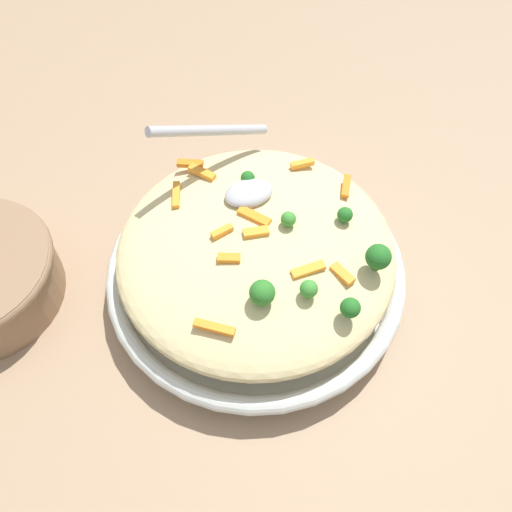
# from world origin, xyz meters

# --- Properties ---
(ground_plane) EXTENTS (2.40, 2.40, 0.00)m
(ground_plane) POSITION_xyz_m (0.00, 0.00, 0.00)
(ground_plane) COLOR #9E7F60
(serving_bowl) EXTENTS (0.35, 0.35, 0.05)m
(serving_bowl) POSITION_xyz_m (0.00, 0.00, 0.03)
(serving_bowl) COLOR silver
(serving_bowl) RESTS_ON ground_plane
(pasta_mound) EXTENTS (0.32, 0.32, 0.06)m
(pasta_mound) POSITION_xyz_m (0.00, 0.00, 0.07)
(pasta_mound) COLOR #DBC689
(pasta_mound) RESTS_ON serving_bowl
(carrot_piece_0) EXTENTS (0.02, 0.04, 0.01)m
(carrot_piece_0) POSITION_xyz_m (-0.07, 0.09, 0.10)
(carrot_piece_0) COLOR orange
(carrot_piece_0) RESTS_ON pasta_mound
(carrot_piece_1) EXTENTS (0.04, 0.03, 0.01)m
(carrot_piece_1) POSITION_xyz_m (-0.08, -0.09, 0.10)
(carrot_piece_1) COLOR orange
(carrot_piece_1) RESTS_ON pasta_mound
(carrot_piece_2) EXTENTS (0.03, 0.01, 0.01)m
(carrot_piece_2) POSITION_xyz_m (0.09, 0.08, 0.10)
(carrot_piece_2) COLOR orange
(carrot_piece_2) RESTS_ON pasta_mound
(carrot_piece_3) EXTENTS (0.03, 0.02, 0.01)m
(carrot_piece_3) POSITION_xyz_m (-0.04, -0.02, 0.11)
(carrot_piece_3) COLOR orange
(carrot_piece_3) RESTS_ON pasta_mound
(carrot_piece_4) EXTENTS (0.03, 0.01, 0.01)m
(carrot_piece_4) POSITION_xyz_m (0.00, 0.00, 0.11)
(carrot_piece_4) COLOR orange
(carrot_piece_4) RESTS_ON pasta_mound
(carrot_piece_5) EXTENTS (0.04, 0.01, 0.01)m
(carrot_piece_5) POSITION_xyz_m (0.04, -0.06, 0.11)
(carrot_piece_5) COLOR orange
(carrot_piece_5) RESTS_ON pasta_mound
(carrot_piece_6) EXTENTS (0.03, 0.04, 0.01)m
(carrot_piece_6) POSITION_xyz_m (0.01, 0.02, 0.11)
(carrot_piece_6) COLOR orange
(carrot_piece_6) RESTS_ON pasta_mound
(carrot_piece_7) EXTENTS (0.03, 0.02, 0.01)m
(carrot_piece_7) POSITION_xyz_m (-0.04, 0.13, 0.10)
(carrot_piece_7) COLOR orange
(carrot_piece_7) RESTS_ON pasta_mound
(carrot_piece_8) EXTENTS (0.02, 0.03, 0.01)m
(carrot_piece_8) POSITION_xyz_m (0.12, 0.03, 0.10)
(carrot_piece_8) COLOR orange
(carrot_piece_8) RESTS_ON pasta_mound
(carrot_piece_9) EXTENTS (0.02, 0.03, 0.01)m
(carrot_piece_9) POSITION_xyz_m (0.07, -0.08, 0.10)
(carrot_piece_9) COLOR orange
(carrot_piece_9) RESTS_ON pasta_mound
(carrot_piece_10) EXTENTS (0.03, 0.01, 0.01)m
(carrot_piece_10) POSITION_xyz_m (-0.03, 0.01, 0.11)
(carrot_piece_10) COLOR orange
(carrot_piece_10) RESTS_ON pasta_mound
(carrot_piece_11) EXTENTS (0.03, 0.03, 0.01)m
(carrot_piece_11) POSITION_xyz_m (-0.03, 0.11, 0.10)
(carrot_piece_11) COLOR orange
(carrot_piece_11) RESTS_ON pasta_mound
(broccoli_floret_0) EXTENTS (0.02, 0.02, 0.02)m
(broccoli_floret_0) POSITION_xyz_m (0.02, 0.08, 0.11)
(broccoli_floret_0) COLOR #205B1C
(broccoli_floret_0) RESTS_ON pasta_mound
(broccoli_floret_1) EXTENTS (0.02, 0.02, 0.02)m
(broccoli_floret_1) POSITION_xyz_m (0.02, -0.09, 0.11)
(broccoli_floret_1) COLOR #377928
(broccoli_floret_1) RESTS_ON pasta_mound
(broccoli_floret_2) EXTENTS (0.02, 0.02, 0.02)m
(broccoli_floret_2) POSITION_xyz_m (0.10, -0.01, 0.11)
(broccoli_floret_2) COLOR #205B1C
(broccoli_floret_2) RESTS_ON pasta_mound
(broccoli_floret_3) EXTENTS (0.03, 0.03, 0.03)m
(broccoli_floret_3) POSITION_xyz_m (0.11, -0.08, 0.12)
(broccoli_floret_3) COLOR #205B1C
(broccoli_floret_3) RESTS_ON pasta_mound
(broccoli_floret_4) EXTENTS (0.02, 0.02, 0.02)m
(broccoli_floret_4) POSITION_xyz_m (0.05, -0.12, 0.11)
(broccoli_floret_4) COLOR #205B1C
(broccoli_floret_4) RESTS_ON pasta_mound
(broccoli_floret_5) EXTENTS (0.02, 0.02, 0.02)m
(broccoli_floret_5) POSITION_xyz_m (0.04, -0.00, 0.12)
(broccoli_floret_5) COLOR #377928
(broccoli_floret_5) RESTS_ON pasta_mound
(broccoli_floret_6) EXTENTS (0.03, 0.03, 0.03)m
(broccoli_floret_6) POSITION_xyz_m (-0.02, -0.08, 0.12)
(broccoli_floret_6) COLOR #296820
(broccoli_floret_6) RESTS_ON pasta_mound
(serving_spoon) EXTENTS (0.15, 0.12, 0.09)m
(serving_spoon) POSITION_xyz_m (0.00, 0.08, 0.12)
(serving_spoon) COLOR #B7B7BC
(serving_spoon) RESTS_ON pasta_mound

